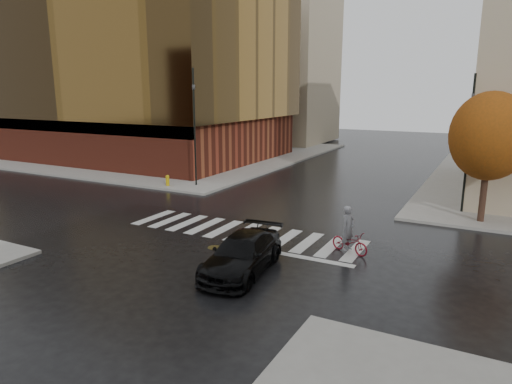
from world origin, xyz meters
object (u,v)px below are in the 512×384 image
Objects in this scene: sedan at (242,254)px; traffic_light_nw at (194,118)px; fire_hydrant at (168,180)px; cyclist at (349,237)px; traffic_light_ne at (469,135)px.

traffic_light_nw reaches higher than sedan.
fire_hydrant is (-12.04, 10.62, -0.13)m from sedan.
traffic_light_nw is (-13.38, 7.92, 4.09)m from cyclist.
traffic_light_ne reaches higher than fire_hydrant.
sedan is at bearing -41.41° from fire_hydrant.
cyclist is 16.08m from traffic_light_nw.
fire_hydrant is at bearing -44.33° from traffic_light_nw.
sedan is 16.06m from fire_hydrant.
traffic_light_nw is 10.48× the size of fire_hydrant.
traffic_light_nw reaches higher than traffic_light_ne.
sedan is 16.28m from traffic_light_nw.
sedan is at bearing 50.84° from traffic_light_nw.
cyclist is at bearing 46.27° from sedan.
sedan is at bearing 163.08° from cyclist.
cyclist reaches higher than fire_hydrant.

